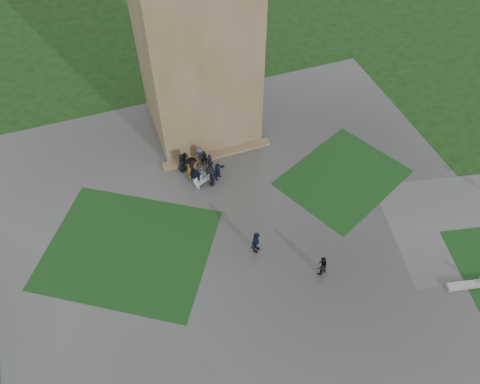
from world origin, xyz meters
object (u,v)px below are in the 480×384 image
object	(u,v)px
bench	(203,180)
pedestrian_near	(322,266)
pedestrian_mid	(256,242)
tower	(194,27)

from	to	relation	value
bench	pedestrian_near	size ratio (longest dim) A/B	0.91
pedestrian_mid	tower	bearing A→B (deg)	46.81
pedestrian_mid	pedestrian_near	size ratio (longest dim) A/B	1.17
pedestrian_near	pedestrian_mid	bearing A→B (deg)	-60.44
tower	pedestrian_near	bearing A→B (deg)	-79.74
bench	tower	bearing A→B (deg)	52.81
bench	pedestrian_mid	world-z (taller)	pedestrian_mid
pedestrian_near	tower	bearing A→B (deg)	-98.00
tower	bench	world-z (taller)	tower
bench	pedestrian_mid	distance (m)	7.25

